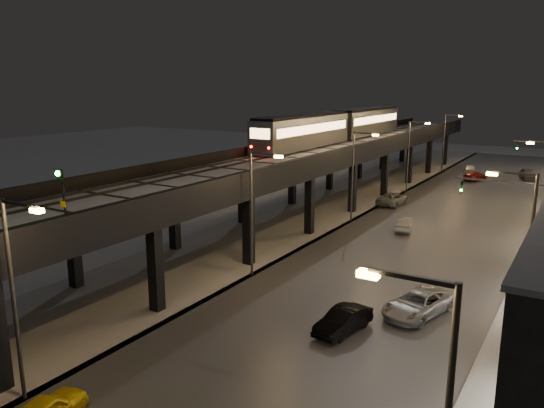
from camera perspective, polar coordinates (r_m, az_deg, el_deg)
The scene contains 23 objects.
ground at distance 29.05m, azimuth -15.76°, elevation -15.37°, with size 220.00×220.00×0.00m, color silver.
road_surface at distance 55.03m, azimuth 18.01°, elevation -2.02°, with size 17.00×120.00×0.06m, color #46474D.
under_viaduct_pavement at distance 59.41m, azimuth 5.29°, elevation -0.38°, with size 11.00×120.00×0.06m, color #9FA1A8.
elevated_viaduct at distance 55.60m, azimuth 3.96°, elevation 4.60°, with size 9.00×100.00×6.30m.
viaduct_trackbed at distance 55.62m, azimuth 4.03°, elevation 5.40°, with size 8.40×100.00×0.32m.
viaduct_parapet_streetside at distance 53.74m, azimuth 8.20°, elevation 5.54°, with size 0.30×100.00×1.10m, color black.
viaduct_parapet_far at distance 57.69m, azimuth 0.20°, elevation 6.16°, with size 0.30×100.00×1.10m, color black.
streetlight_left_0 at distance 24.53m, azimuth -25.82°, elevation -8.16°, with size 2.57×0.28×9.00m.
streetlight_left_1 at distance 36.87m, azimuth -1.88°, elevation -0.15°, with size 2.57×0.28×9.00m.
streetlight_right_1 at distance 31.26m, azimuth 25.52°, elevation -3.78°, with size 2.56×0.28×9.00m.
streetlight_left_2 at distance 52.59m, azimuth 8.94°, elevation 3.59°, with size 2.57×0.28×9.00m.
streetlight_left_3 at distance 69.42m, azimuth 14.68°, elevation 5.52°, with size 2.57×0.28×9.00m.
streetlight_left_4 at distance 86.72m, azimuth 18.18°, elevation 6.66°, with size 2.57×0.28×9.00m.
traffic_light_rig_a at distance 40.21m, azimuth 25.58°, elevation -1.41°, with size 6.10×0.34×7.00m.
subway_train at distance 67.99m, azimuth 7.20°, elevation 8.38°, with size 3.02×37.09×3.61m.
rail_signal at distance 27.08m, azimuth -21.69°, elevation 1.70°, with size 0.34×0.42×2.92m.
car_near_white at distance 51.38m, azimuth 14.04°, elevation -2.09°, with size 1.36×3.91×1.29m, color #9C9EA1.
car_mid_silver at distance 61.81m, azimuth 12.82°, elevation 0.51°, with size 2.35×5.10×1.42m, color gray.
car_mid_dark at distance 81.19m, azimuth 20.97°, elevation 2.81°, with size 1.81×4.46×1.29m, color maroon.
car_far_white at distance 86.82m, azimuth 20.50°, elevation 3.49°, with size 1.71×4.25×1.45m, color silver.
car_onc_silver at distance 30.22m, azimuth 7.65°, elevation -12.42°, with size 1.41×4.05×1.34m, color black.
car_onc_dark at distance 33.09m, azimuth 15.40°, elevation -10.39°, with size 2.38×5.16×1.43m, color #8F939A.
car_onc_red at distance 84.96m, azimuth 25.80°, elevation 2.87°, with size 1.82×4.53×1.54m, color #3D3D40.
Camera 1 is at (19.30, -17.05, 13.45)m, focal length 35.00 mm.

